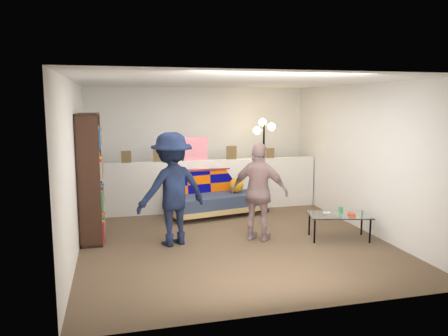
% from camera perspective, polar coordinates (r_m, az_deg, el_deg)
% --- Properties ---
extents(ground, '(5.00, 5.00, 0.00)m').
position_cam_1_polar(ground, '(6.90, 0.83, -9.14)').
color(ground, brown).
rests_on(ground, ground).
extents(room_shell, '(4.60, 5.05, 2.45)m').
position_cam_1_polar(room_shell, '(7.04, -0.14, 5.09)').
color(room_shell, silver).
rests_on(room_shell, ground).
extents(half_wall_ledge, '(4.45, 0.15, 1.00)m').
position_cam_1_polar(half_wall_ledge, '(8.48, -2.33, -2.31)').
color(half_wall_ledge, silver).
rests_on(half_wall_ledge, ground).
extents(ledge_decor, '(2.97, 0.02, 0.45)m').
position_cam_1_polar(ledge_decor, '(8.31, -3.86, 2.18)').
color(ledge_decor, brown).
rests_on(ledge_decor, half_wall_ledge).
extents(futon_sofa, '(1.87, 1.15, 0.75)m').
position_cam_1_polar(futon_sofa, '(8.22, -1.22, -3.72)').
color(futon_sofa, tan).
rests_on(futon_sofa, ground).
extents(bookshelf, '(0.32, 0.97, 1.94)m').
position_cam_1_polar(bookshelf, '(6.98, -17.06, -1.68)').
color(bookshelf, black).
rests_on(bookshelf, ground).
extents(coffee_table, '(1.03, 0.72, 0.48)m').
position_cam_1_polar(coffee_table, '(7.00, 14.87, -6.08)').
color(coffee_table, black).
rests_on(coffee_table, ground).
extents(floor_lamp, '(0.41, 0.32, 1.79)m').
position_cam_1_polar(floor_lamp, '(8.41, 5.18, 2.88)').
color(floor_lamp, black).
rests_on(floor_lamp, ground).
extents(person_left, '(1.23, 0.95, 1.67)m').
position_cam_1_polar(person_left, '(6.46, -6.81, -2.76)').
color(person_left, black).
rests_on(person_left, ground).
extents(person_right, '(0.93, 0.80, 1.50)m').
position_cam_1_polar(person_right, '(6.65, 4.63, -3.15)').
color(person_right, tan).
rests_on(person_right, ground).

